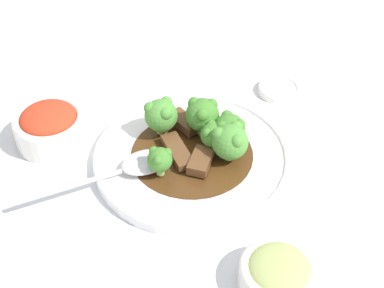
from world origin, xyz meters
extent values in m
plane|color=silver|center=(0.00, 0.00, 0.00)|extent=(4.00, 4.00, 0.00)
cylinder|color=white|center=(0.00, 0.00, 0.01)|extent=(0.29, 0.29, 0.01)
torus|color=white|center=(0.00, 0.00, 0.01)|extent=(0.29, 0.29, 0.01)
cylinder|color=#4C2D14|center=(0.00, 0.00, 0.01)|extent=(0.18, 0.18, 0.00)
cube|color=brown|center=(-0.02, -0.02, 0.03)|extent=(0.06, 0.04, 0.01)
cube|color=brown|center=(-0.01, 0.02, 0.02)|extent=(0.06, 0.07, 0.01)
cube|color=brown|center=(0.04, 0.04, 0.03)|extent=(0.04, 0.06, 0.01)
cylinder|color=#7FA84C|center=(0.02, -0.05, 0.02)|extent=(0.02, 0.02, 0.01)
sphere|color=#4C8E38|center=(0.02, -0.05, 0.05)|extent=(0.05, 0.05, 0.05)
sphere|color=#4C8E38|center=(0.03, -0.05, 0.06)|extent=(0.02, 0.02, 0.02)
sphere|color=#4C8E38|center=(0.01, -0.04, 0.06)|extent=(0.02, 0.02, 0.02)
sphere|color=#4C8E38|center=(0.01, -0.07, 0.06)|extent=(0.02, 0.02, 0.02)
cylinder|color=#7FA84C|center=(0.02, -0.02, 0.03)|extent=(0.01, 0.01, 0.01)
sphere|color=#427F2D|center=(0.02, -0.02, 0.05)|extent=(0.04, 0.04, 0.04)
sphere|color=#427F2D|center=(0.03, -0.01, 0.06)|extent=(0.01, 0.01, 0.01)
sphere|color=#427F2D|center=(0.01, -0.02, 0.06)|extent=(0.01, 0.01, 0.01)
sphere|color=#427F2D|center=(0.02, -0.03, 0.06)|extent=(0.01, 0.01, 0.01)
cylinder|color=#8EB756|center=(-0.06, 0.02, 0.03)|extent=(0.01, 0.01, 0.01)
sphere|color=#427F2D|center=(-0.06, 0.02, 0.05)|extent=(0.03, 0.03, 0.03)
sphere|color=#427F2D|center=(-0.06, 0.03, 0.06)|extent=(0.01, 0.01, 0.01)
sphere|color=#427F2D|center=(-0.07, 0.01, 0.06)|extent=(0.01, 0.01, 0.01)
sphere|color=#427F2D|center=(-0.05, 0.01, 0.06)|extent=(0.01, 0.01, 0.01)
cylinder|color=#8EB756|center=(0.02, 0.06, 0.03)|extent=(0.02, 0.02, 0.01)
sphere|color=#4C8E38|center=(0.02, 0.06, 0.05)|extent=(0.05, 0.05, 0.05)
sphere|color=#4C8E38|center=(0.01, 0.08, 0.06)|extent=(0.02, 0.02, 0.02)
sphere|color=#4C8E38|center=(0.01, 0.05, 0.06)|extent=(0.02, 0.02, 0.02)
sphere|color=#4C8E38|center=(0.03, 0.06, 0.06)|extent=(0.02, 0.02, 0.02)
cylinder|color=#7FA84C|center=(0.04, -0.04, 0.02)|extent=(0.02, 0.02, 0.01)
sphere|color=#427F2D|center=(0.04, -0.04, 0.04)|extent=(0.05, 0.05, 0.05)
sphere|color=#427F2D|center=(0.03, -0.03, 0.06)|extent=(0.02, 0.02, 0.02)
sphere|color=#427F2D|center=(0.05, -0.05, 0.06)|extent=(0.02, 0.02, 0.02)
sphere|color=#427F2D|center=(0.05, -0.03, 0.06)|extent=(0.02, 0.02, 0.02)
cylinder|color=#7FA84C|center=(0.04, 0.01, 0.03)|extent=(0.02, 0.02, 0.02)
sphere|color=#427F2D|center=(0.04, 0.01, 0.05)|extent=(0.05, 0.05, 0.05)
sphere|color=#427F2D|center=(0.03, 0.00, 0.07)|extent=(0.02, 0.02, 0.02)
sphere|color=#427F2D|center=(0.06, 0.00, 0.07)|extent=(0.02, 0.02, 0.02)
sphere|color=#427F2D|center=(0.05, 0.02, 0.07)|extent=(0.02, 0.02, 0.02)
ellipsoid|color=silver|center=(-0.06, 0.04, 0.03)|extent=(0.08, 0.08, 0.01)
cylinder|color=silver|center=(-0.15, 0.11, 0.02)|extent=(0.13, 0.10, 0.01)
cylinder|color=white|center=(-0.07, 0.21, 0.00)|extent=(0.06, 0.06, 0.01)
cylinder|color=white|center=(-0.07, 0.21, 0.02)|extent=(0.11, 0.11, 0.04)
torus|color=white|center=(-0.07, 0.21, 0.04)|extent=(0.11, 0.11, 0.01)
ellipsoid|color=red|center=(-0.07, 0.21, 0.05)|extent=(0.08, 0.08, 0.03)
cylinder|color=white|center=(-0.13, -0.19, 0.00)|extent=(0.05, 0.05, 0.01)
cylinder|color=white|center=(-0.13, -0.19, 0.02)|extent=(0.09, 0.09, 0.03)
torus|color=white|center=(-0.13, -0.19, 0.03)|extent=(0.09, 0.09, 0.01)
ellipsoid|color=#A3B266|center=(-0.13, -0.19, 0.03)|extent=(0.07, 0.07, 0.02)
cylinder|color=white|center=(0.22, -0.04, 0.01)|extent=(0.07, 0.07, 0.01)
torus|color=white|center=(0.22, -0.04, 0.01)|extent=(0.07, 0.07, 0.01)
camera|label=1|loc=(-0.49, -0.28, 0.55)|focal=50.00mm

